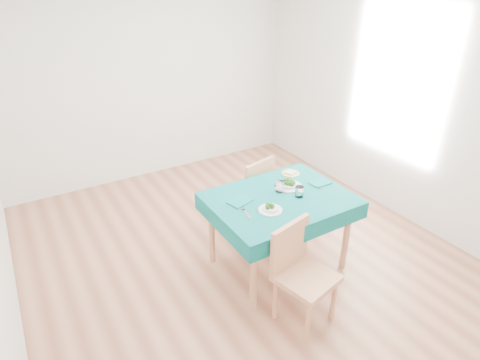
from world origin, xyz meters
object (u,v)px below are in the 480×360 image
table (278,232)px  bowl_far (289,183)px  chair_near (307,269)px  bowl_near (270,208)px  chair_far (248,186)px  side_plate (290,173)px

table → bowl_far: bearing=31.5°
table → chair_near: chair_near is taller
bowl_near → bowl_far: 0.47m
chair_far → table: bearing=67.7°
table → chair_near: (-0.22, -0.67, 0.14)m
table → chair_near: size_ratio=1.20×
bowl_near → chair_near: bearing=-91.8°
chair_near → side_plate: chair_near is taller
table → chair_near: bearing=-108.3°
chair_far → side_plate: size_ratio=5.42×
chair_far → bowl_near: size_ratio=4.88×
bowl_near → bowl_far: bearing=32.8°
chair_near → bowl_near: (0.02, 0.53, 0.27)m
chair_near → chair_far: size_ratio=1.03×
table → bowl_far: bowl_far is taller
chair_far → side_plate: bearing=107.8°
bowl_far → side_plate: bowl_far is taller
table → chair_far: (0.12, 0.74, 0.12)m
table → bowl_far: (0.19, 0.12, 0.42)m
bowl_near → chair_far: bearing=69.5°
table → bowl_far: size_ratio=5.12×
table → chair_far: chair_far is taller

